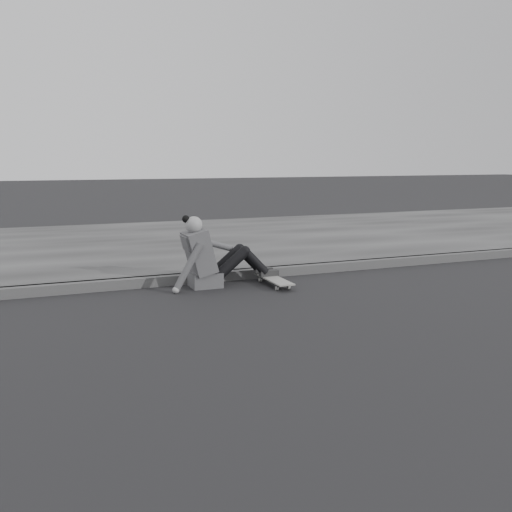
{
  "coord_description": "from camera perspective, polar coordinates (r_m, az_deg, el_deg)",
  "views": [
    {
      "loc": [
        -4.7,
        -4.17,
        1.53
      ],
      "look_at": [
        -2.45,
        1.41,
        0.5
      ],
      "focal_mm": 40.0,
      "sensor_mm": 36.0,
      "label": 1
    }
  ],
  "objects": [
    {
      "name": "curb",
      "position": [
        8.36,
        12.69,
        -0.67
      ],
      "size": [
        24.0,
        0.16,
        0.12
      ],
      "primitive_type": "cube",
      "color": "#454545",
      "rests_on": "ground"
    },
    {
      "name": "sidewalk",
      "position": [
        10.94,
        3.7,
        1.96
      ],
      "size": [
        24.0,
        6.0,
        0.12
      ],
      "primitive_type": "cube",
      "color": "#393939",
      "rests_on": "ground"
    },
    {
      "name": "seated_woman",
      "position": [
        6.89,
        -4.6,
        -0.1
      ],
      "size": [
        1.38,
        0.46,
        0.88
      ],
      "color": "#49494B",
      "rests_on": "ground"
    },
    {
      "name": "skateboard",
      "position": [
        6.97,
        1.82,
        -2.38
      ],
      "size": [
        0.2,
        0.78,
        0.09
      ],
      "color": "gray",
      "rests_on": "ground"
    }
  ]
}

